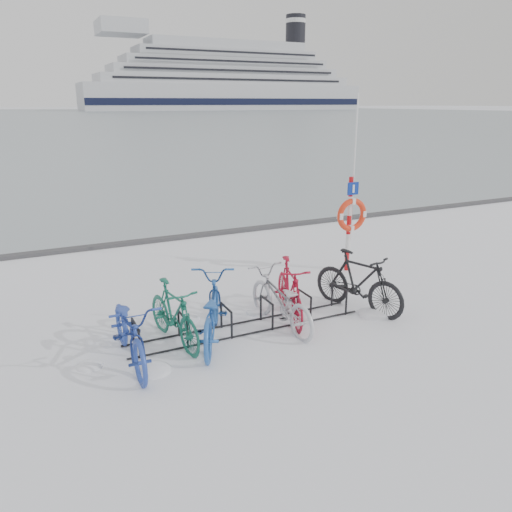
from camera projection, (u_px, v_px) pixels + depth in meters
name	position (u px, v px, depth m)	size (l,w,h in m)	color
ground	(247.00, 329.00, 8.18)	(900.00, 900.00, 0.00)	white
ice_sheet	(22.00, 115.00, 141.88)	(400.00, 298.00, 0.02)	#9BA6AF
quay_edge	(155.00, 240.00, 13.25)	(400.00, 0.25, 0.10)	#3F3F42
bike_rack	(247.00, 318.00, 8.12)	(4.00, 0.48, 0.46)	black
lifebuoy_station	(351.00, 215.00, 10.62)	(0.72, 0.22, 3.74)	red
cruise_ferry	(226.00, 84.00, 238.32)	(136.11, 25.67, 44.72)	silver
bike_0	(130.00, 328.00, 7.01)	(0.68, 1.95, 1.02)	#2841A0
bike_1	(174.00, 312.00, 7.59)	(0.47, 1.65, 0.99)	#165F4A
bike_2	(211.00, 309.00, 7.65)	(0.69, 1.99, 1.04)	#265AAC
bike_3	(280.00, 298.00, 8.16)	(0.64, 1.85, 0.97)	silver
bike_4	(290.00, 289.00, 8.46)	(0.49, 1.74, 1.05)	#A41228
bike_5	(359.00, 280.00, 8.80)	(0.51, 1.82, 1.10)	black
snow_drifts	(282.00, 320.00, 8.50)	(5.68, 1.92, 0.20)	white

